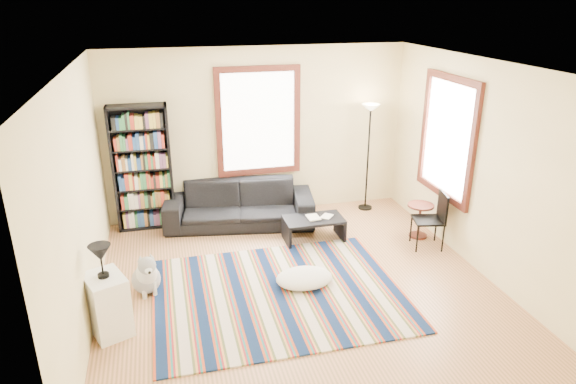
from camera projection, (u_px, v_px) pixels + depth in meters
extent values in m
cube|color=tan|center=(297.00, 287.00, 6.75)|extent=(5.00, 5.00, 0.10)
cube|color=white|center=(299.00, 61.00, 5.71)|extent=(5.00, 5.00, 0.10)
cube|color=#FAE8A8|center=(258.00, 132.00, 8.53)|extent=(5.00, 0.10, 2.80)
cube|color=#FAE8A8|center=(386.00, 294.00, 3.92)|extent=(5.00, 0.10, 2.80)
cube|color=#FAE8A8|center=(75.00, 203.00, 5.64)|extent=(0.10, 5.00, 2.80)
cube|color=#FAE8A8|center=(483.00, 167.00, 6.81)|extent=(0.10, 5.00, 2.80)
cube|color=white|center=(258.00, 122.00, 8.39)|extent=(1.20, 0.06, 1.60)
cube|color=white|center=(448.00, 138.00, 7.45)|extent=(0.06, 1.20, 1.60)
cube|color=#0C1C3E|center=(278.00, 293.00, 6.49)|extent=(3.09, 2.47, 0.02)
imported|color=black|center=(239.00, 204.00, 8.36)|extent=(2.50, 1.31, 0.70)
cube|color=black|center=(142.00, 168.00, 8.03)|extent=(0.90, 0.30, 2.00)
cube|color=black|center=(314.00, 229.00, 7.87)|extent=(1.02, 0.77, 0.36)
imported|color=beige|center=(307.00, 218.00, 7.78)|extent=(0.25, 0.19, 0.02)
imported|color=beige|center=(322.00, 216.00, 7.88)|extent=(0.25, 0.26, 0.02)
ellipsoid|color=beige|center=(304.00, 278.00, 6.68)|extent=(0.81, 0.64, 0.19)
cylinder|color=#4D1D13|center=(419.00, 221.00, 7.94)|extent=(0.50, 0.50, 0.54)
cube|color=black|center=(428.00, 220.00, 7.57)|extent=(0.50, 0.48, 0.86)
cube|color=white|center=(108.00, 305.00, 5.65)|extent=(0.54, 0.61, 0.70)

